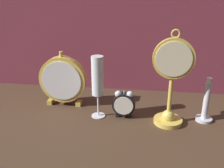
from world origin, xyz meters
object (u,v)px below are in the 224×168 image
at_px(pocket_watch_on_stand, 171,84).
at_px(mantel_clock_silver, 63,80).
at_px(champagne_flute, 98,80).
at_px(brass_candlestick, 206,106).
at_px(alarm_clock_twin_bell, 124,103).

relative_size(pocket_watch_on_stand, mantel_clock_silver, 1.48).
relative_size(champagne_flute, brass_candlestick, 1.41).
distance_m(alarm_clock_twin_bell, champagne_flute, 0.13).
relative_size(mantel_clock_silver, brass_candlestick, 1.36).
xyz_separation_m(mantel_clock_silver, champagne_flute, (0.16, -0.08, 0.04)).
bearing_deg(alarm_clock_twin_bell, pocket_watch_on_stand, -7.09).
height_order(alarm_clock_twin_bell, mantel_clock_silver, mantel_clock_silver).
bearing_deg(pocket_watch_on_stand, mantel_clock_silver, 167.09).
bearing_deg(brass_candlestick, pocket_watch_on_stand, -164.92).
xyz_separation_m(alarm_clock_twin_bell, mantel_clock_silver, (-0.25, 0.07, 0.05)).
bearing_deg(pocket_watch_on_stand, champagne_flute, 176.27).
distance_m(pocket_watch_on_stand, brass_candlestick, 0.16).
xyz_separation_m(pocket_watch_on_stand, brass_candlestick, (0.13, 0.04, -0.09)).
xyz_separation_m(champagne_flute, brass_candlestick, (0.38, 0.02, -0.09)).
height_order(champagne_flute, brass_candlestick, champagne_flute).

